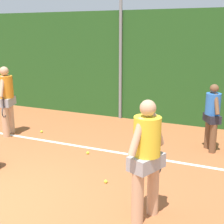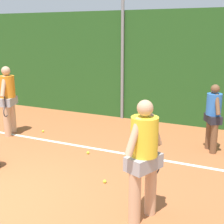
{
  "view_description": "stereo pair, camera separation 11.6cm",
  "coord_description": "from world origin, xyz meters",
  "px_view_note": "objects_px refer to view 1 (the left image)",
  "views": [
    {
      "loc": [
        3.84,
        -3.48,
        2.78
      ],
      "look_at": [
        1.16,
        2.56,
        1.09
      ],
      "focal_mm": 50.75,
      "sensor_mm": 36.0,
      "label": 1
    },
    {
      "loc": [
        3.95,
        -3.43,
        2.78
      ],
      "look_at": [
        1.16,
        2.56,
        1.09
      ],
      "focal_mm": 50.75,
      "sensor_mm": 36.0,
      "label": 2
    }
  ],
  "objects_px": {
    "tennis_ball_3": "(42,132)",
    "tennis_ball_5": "(11,111)",
    "tennis_ball_4": "(88,153)",
    "player_midcourt": "(6,97)",
    "player_foreground_near": "(147,154)",
    "player_backcourt_far": "(212,114)",
    "tennis_ball_9": "(106,181)"
  },
  "relations": [
    {
      "from": "tennis_ball_3",
      "to": "tennis_ball_5",
      "type": "xyz_separation_m",
      "value": [
        -2.47,
        1.57,
        0.0
      ]
    },
    {
      "from": "tennis_ball_3",
      "to": "tennis_ball_4",
      "type": "xyz_separation_m",
      "value": [
        1.96,
        -0.89,
        0.0
      ]
    },
    {
      "from": "tennis_ball_4",
      "to": "player_midcourt",
      "type": "bearing_deg",
      "value": 171.48
    },
    {
      "from": "player_foreground_near",
      "to": "player_backcourt_far",
      "type": "relative_size",
      "value": 1.15
    },
    {
      "from": "player_backcourt_far",
      "to": "tennis_ball_9",
      "type": "xyz_separation_m",
      "value": [
        -1.56,
        -2.57,
        -0.87
      ]
    },
    {
      "from": "player_backcourt_far",
      "to": "tennis_ball_5",
      "type": "relative_size",
      "value": 24.35
    },
    {
      "from": "tennis_ball_4",
      "to": "tennis_ball_9",
      "type": "xyz_separation_m",
      "value": [
        1.0,
        -1.14,
        0.0
      ]
    },
    {
      "from": "player_midcourt",
      "to": "player_backcourt_far",
      "type": "relative_size",
      "value": 1.17
    },
    {
      "from": "tennis_ball_3",
      "to": "tennis_ball_5",
      "type": "distance_m",
      "value": 2.92
    },
    {
      "from": "player_foreground_near",
      "to": "tennis_ball_9",
      "type": "height_order",
      "value": "player_foreground_near"
    },
    {
      "from": "player_midcourt",
      "to": "player_backcourt_far",
      "type": "xyz_separation_m",
      "value": [
        5.24,
        1.02,
        -0.15
      ]
    },
    {
      "from": "tennis_ball_4",
      "to": "tennis_ball_3",
      "type": "bearing_deg",
      "value": 155.43
    },
    {
      "from": "tennis_ball_3",
      "to": "tennis_ball_9",
      "type": "height_order",
      "value": "same"
    },
    {
      "from": "tennis_ball_4",
      "to": "tennis_ball_9",
      "type": "height_order",
      "value": "same"
    },
    {
      "from": "tennis_ball_5",
      "to": "tennis_ball_3",
      "type": "bearing_deg",
      "value": -32.47
    },
    {
      "from": "player_midcourt",
      "to": "tennis_ball_5",
      "type": "relative_size",
      "value": 28.48
    },
    {
      "from": "player_backcourt_far",
      "to": "tennis_ball_4",
      "type": "distance_m",
      "value": 3.05
    },
    {
      "from": "tennis_ball_4",
      "to": "tennis_ball_9",
      "type": "distance_m",
      "value": 1.52
    },
    {
      "from": "tennis_ball_3",
      "to": "tennis_ball_9",
      "type": "distance_m",
      "value": 3.59
    },
    {
      "from": "tennis_ball_3",
      "to": "tennis_ball_9",
      "type": "xyz_separation_m",
      "value": [
        2.95,
        -2.04,
        0.0
      ]
    },
    {
      "from": "tennis_ball_3",
      "to": "tennis_ball_5",
      "type": "relative_size",
      "value": 1.0
    },
    {
      "from": "player_foreground_near",
      "to": "tennis_ball_4",
      "type": "height_order",
      "value": "player_foreground_near"
    },
    {
      "from": "player_foreground_near",
      "to": "tennis_ball_5",
      "type": "height_order",
      "value": "player_foreground_near"
    },
    {
      "from": "tennis_ball_3",
      "to": "player_foreground_near",
      "type": "bearing_deg",
      "value": -35.3
    },
    {
      "from": "tennis_ball_4",
      "to": "player_backcourt_far",
      "type": "bearing_deg",
      "value": 29.13
    },
    {
      "from": "tennis_ball_3",
      "to": "tennis_ball_5",
      "type": "bearing_deg",
      "value": 147.53
    },
    {
      "from": "tennis_ball_3",
      "to": "tennis_ball_9",
      "type": "relative_size",
      "value": 1.0
    },
    {
      "from": "player_foreground_near",
      "to": "tennis_ball_3",
      "type": "bearing_deg",
      "value": 76.03
    },
    {
      "from": "tennis_ball_3",
      "to": "tennis_ball_4",
      "type": "height_order",
      "value": "same"
    },
    {
      "from": "tennis_ball_3",
      "to": "player_backcourt_far",
      "type": "bearing_deg",
      "value": 6.7
    },
    {
      "from": "player_foreground_near",
      "to": "tennis_ball_9",
      "type": "xyz_separation_m",
      "value": [
        -1.03,
        0.78,
        -1.01
      ]
    },
    {
      "from": "player_foreground_near",
      "to": "tennis_ball_4",
      "type": "xyz_separation_m",
      "value": [
        -2.03,
        1.93,
        -1.01
      ]
    }
  ]
}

